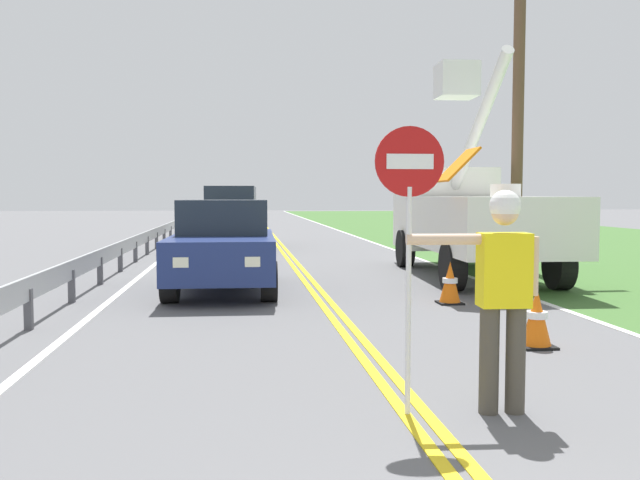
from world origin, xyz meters
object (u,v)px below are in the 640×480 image
object	(u,v)px
oncoming_suv_second	(232,216)
traffic_cone_lead	(536,319)
stop_sign_paddle	(409,205)
utility_pole_near	(519,78)
oncoming_sedan_nearest	(223,247)
utility_bucket_truck	(466,213)
traffic_cone_mid	(450,283)
flagger_worker	(502,286)

from	to	relation	value
oncoming_suv_second	traffic_cone_lead	size ratio (longest dim) A/B	6.69
stop_sign_paddle	utility_pole_near	bearing A→B (deg)	62.83
oncoming_suv_second	oncoming_sedan_nearest	bearing A→B (deg)	-90.15
traffic_cone_lead	oncoming_sedan_nearest	bearing A→B (deg)	126.21
oncoming_sedan_nearest	utility_pole_near	xyz separation A→B (m)	(7.09, 3.28, 3.81)
utility_bucket_truck	traffic_cone_lead	size ratio (longest dim) A/B	9.84
stop_sign_paddle	utility_bucket_truck	distance (m)	10.06
utility_pole_near	traffic_cone_mid	xyz separation A→B (m)	(-3.35, -5.22, -4.31)
flagger_worker	utility_pole_near	bearing A→B (deg)	66.30
oncoming_sedan_nearest	oncoming_suv_second	world-z (taller)	oncoming_suv_second
traffic_cone_mid	stop_sign_paddle	bearing A→B (deg)	-111.21
oncoming_suv_second	traffic_cone_mid	distance (m)	13.25
utility_bucket_truck	oncoming_sedan_nearest	distance (m)	5.77
utility_pole_near	oncoming_sedan_nearest	bearing A→B (deg)	-155.18
flagger_worker	utility_bucket_truck	xyz separation A→B (m)	(2.96, 9.38, 0.35)
oncoming_suv_second	traffic_cone_mid	world-z (taller)	oncoming_suv_second
utility_bucket_truck	traffic_cone_mid	size ratio (longest dim) A/B	9.84
utility_bucket_truck	oncoming_suv_second	world-z (taller)	utility_bucket_truck
stop_sign_paddle	traffic_cone_mid	size ratio (longest dim) A/B	3.33
oncoming_sedan_nearest	oncoming_suv_second	size ratio (longest dim) A/B	0.89
oncoming_sedan_nearest	traffic_cone_mid	distance (m)	4.24
oncoming_sedan_nearest	utility_pole_near	distance (m)	8.70
flagger_worker	oncoming_sedan_nearest	xyz separation A→B (m)	(-2.42, 7.37, -0.21)
utility_bucket_truck	oncoming_suv_second	xyz separation A→B (m)	(-5.35, 8.75, -0.33)
oncoming_suv_second	stop_sign_paddle	bearing A→B (deg)	-84.88
traffic_cone_lead	stop_sign_paddle	bearing A→B (deg)	-133.91
utility_pole_near	traffic_cone_mid	bearing A→B (deg)	-122.73
oncoming_suv_second	traffic_cone_lead	world-z (taller)	oncoming_suv_second
utility_bucket_truck	utility_pole_near	distance (m)	3.89
traffic_cone_mid	utility_pole_near	bearing A→B (deg)	57.27
flagger_worker	stop_sign_paddle	distance (m)	1.02
utility_bucket_truck	traffic_cone_mid	xyz separation A→B (m)	(-1.64, -3.95, -1.06)
flagger_worker	oncoming_suv_second	xyz separation A→B (m)	(-2.39, 18.13, 0.01)
flagger_worker	traffic_cone_lead	xyz separation A→B (m)	(1.34, 2.23, -0.71)
oncoming_suv_second	utility_pole_near	xyz separation A→B (m)	(7.06, -7.48, 3.59)
stop_sign_paddle	traffic_cone_mid	world-z (taller)	stop_sign_paddle
utility_bucket_truck	flagger_worker	bearing A→B (deg)	-107.52
stop_sign_paddle	utility_bucket_truck	bearing A→B (deg)	68.22
flagger_worker	utility_pole_near	world-z (taller)	utility_pole_near
stop_sign_paddle	utility_bucket_truck	xyz separation A→B (m)	(3.73, 9.34, -0.31)
oncoming_sedan_nearest	utility_pole_near	bearing A→B (deg)	24.82
stop_sign_paddle	traffic_cone_lead	xyz separation A→B (m)	(2.11, 2.19, -1.37)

